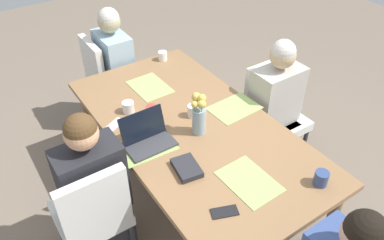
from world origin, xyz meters
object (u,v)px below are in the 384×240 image
person_far_left_near (96,198)px  chair_head_right_left_far (107,77)px  laptop_far_left_near (147,138)px  coffee_mug_far_left (152,112)px  coffee_mug_near_right (193,111)px  person_head_right_left_far (117,75)px  flower_vase (199,115)px  book_red_cover (187,168)px  person_near_right_near (273,113)px  coffee_mug_centre_right (163,56)px  phone_black (225,212)px  coffee_mug_centre_left (128,107)px  chair_far_left_near (93,212)px  phone_silver (115,124)px  coffee_mug_near_left (321,178)px  chair_near_right_near (272,109)px  dining_table (192,133)px

person_far_left_near → chair_head_right_left_far: size_ratio=1.33×
laptop_far_left_near → coffee_mug_far_left: 0.27m
chair_head_right_left_far → coffee_mug_near_right: bearing=-172.9°
person_head_right_left_far → coffee_mug_far_left: (-1.05, 0.18, 0.28)m
flower_vase → book_red_cover: size_ratio=1.54×
chair_head_right_left_far → book_red_cover: 1.71m
person_far_left_near → person_near_right_near: bearing=-89.1°
person_far_left_near → coffee_mug_near_right: person_far_left_near is taller
coffee_mug_centre_right → phone_black: bearing=160.7°
person_far_left_near → book_red_cover: size_ratio=5.97×
coffee_mug_centre_left → book_red_cover: coffee_mug_centre_left is taller
chair_head_right_left_far → chair_far_left_near: bearing=153.0°
coffee_mug_far_left → phone_silver: 0.27m
person_head_right_left_far → coffee_mug_near_right: 1.22m
coffee_mug_near_left → coffee_mug_far_left: bearing=24.9°
flower_vase → phone_black: flower_vase is taller
coffee_mug_centre_left → phone_silver: bearing=119.6°
chair_far_left_near → coffee_mug_far_left: (0.35, -0.64, 0.31)m
laptop_far_left_near → coffee_mug_near_right: 0.42m
person_near_right_near → flower_vase: person_near_right_near is taller
coffee_mug_near_right → coffee_mug_centre_right: (0.84, -0.24, -0.01)m
chair_head_right_left_far → chair_near_right_near: same height
flower_vase → phone_black: size_ratio=2.05×
coffee_mug_centre_right → person_head_right_left_far: bearing=42.6°
chair_head_right_left_far → person_near_right_near: 1.62m
person_head_right_left_far → chair_far_left_near: bearing=149.6°
dining_table → coffee_mug_near_right: size_ratio=22.64×
person_far_left_near → coffee_mug_near_right: (0.13, -0.84, 0.27)m
phone_silver → person_head_right_left_far: bearing=-141.0°
coffee_mug_centre_left → coffee_mug_centre_right: coffee_mug_centre_left is taller
chair_far_left_near → person_far_left_near: size_ratio=0.75×
chair_near_right_near → coffee_mug_centre_right: size_ratio=11.13×
phone_black → phone_silver: same height
person_near_right_near → phone_black: person_near_right_near is taller
phone_silver → chair_head_right_left_far: bearing=-136.1°
person_head_right_left_far → flower_vase: (-1.36, -0.01, 0.37)m
person_far_left_near → laptop_far_left_near: size_ratio=3.73×
coffee_mug_near_right → phone_black: size_ratio=0.61×
coffee_mug_near_right → coffee_mug_centre_left: size_ratio=1.05×
laptop_far_left_near → coffee_mug_near_right: size_ratio=3.51×
coffee_mug_near_left → book_red_cover: bearing=48.1°
flower_vase → laptop_far_left_near: bearing=75.0°
flower_vase → coffee_mug_near_left: bearing=-157.6°
chair_far_left_near → person_head_right_left_far: (1.39, -0.82, 0.03)m
coffee_mug_near_left → coffee_mug_far_left: size_ratio=0.88×
coffee_mug_far_left → phone_silver: size_ratio=0.70×
person_far_left_near → flower_vase: 0.86m
coffee_mug_near_left → phone_black: size_ratio=0.62×
chair_far_left_near → coffee_mug_near_left: 1.42m
person_far_left_near → chair_head_right_left_far: 1.54m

